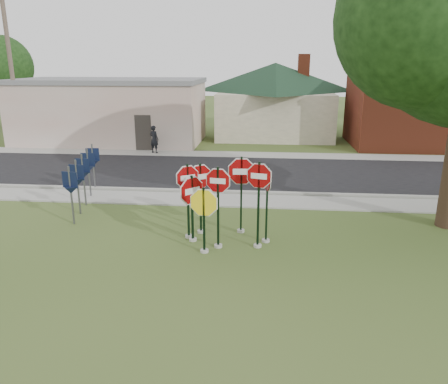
# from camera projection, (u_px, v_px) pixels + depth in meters

# --- Properties ---
(ground) EXTENTS (120.00, 120.00, 0.00)m
(ground) POSITION_uv_depth(u_px,v_px,m) (211.00, 262.00, 11.97)
(ground) COLOR #39501E
(ground) RESTS_ON ground
(sidewalk_near) EXTENTS (60.00, 1.60, 0.06)m
(sidewalk_near) POSITION_uv_depth(u_px,v_px,m) (228.00, 200.00, 17.21)
(sidewalk_near) COLOR #97988F
(sidewalk_near) RESTS_ON ground
(road) EXTENTS (60.00, 7.00, 0.04)m
(road) POSITION_uv_depth(u_px,v_px,m) (236.00, 173.00, 21.50)
(road) COLOR black
(road) RESTS_ON ground
(sidewalk_far) EXTENTS (60.00, 1.60, 0.06)m
(sidewalk_far) POSITION_uv_depth(u_px,v_px,m) (241.00, 155.00, 25.60)
(sidewalk_far) COLOR #97988F
(sidewalk_far) RESTS_ON ground
(curb) EXTENTS (60.00, 0.20, 0.14)m
(curb) POSITION_uv_depth(u_px,v_px,m) (230.00, 192.00, 18.15)
(curb) COLOR #97988F
(curb) RESTS_ON ground
(stop_sign_center) EXTENTS (0.98, 0.24, 2.54)m
(stop_sign_center) POSITION_uv_depth(u_px,v_px,m) (218.00, 197.00, 12.51)
(stop_sign_center) COLOR #A3A197
(stop_sign_center) RESTS_ON ground
(stop_sign_yellow) EXTENTS (1.11, 0.24, 2.06)m
(stop_sign_yellow) POSITION_uv_depth(u_px,v_px,m) (204.00, 213.00, 12.27)
(stop_sign_yellow) COLOR #A3A197
(stop_sign_yellow) RESTS_ON ground
(stop_sign_left) EXTENTS (0.80, 0.88, 2.19)m
(stop_sign_left) POSITION_uv_depth(u_px,v_px,m) (192.00, 200.00, 13.04)
(stop_sign_left) COLOR #A3A197
(stop_sign_left) RESTS_ON ground
(stop_sign_right) EXTENTS (0.99, 0.27, 2.69)m
(stop_sign_right) POSITION_uv_depth(u_px,v_px,m) (259.00, 193.00, 12.49)
(stop_sign_right) COLOR #A3A197
(stop_sign_right) RESTS_ON ground
(stop_sign_back_right) EXTENTS (1.18, 0.24, 2.60)m
(stop_sign_back_right) POSITION_uv_depth(u_px,v_px,m) (241.00, 183.00, 13.64)
(stop_sign_back_right) COLOR #A3A197
(stop_sign_back_right) RESTS_ON ground
(stop_sign_back_left) EXTENTS (0.89, 0.60, 2.39)m
(stop_sign_back_left) POSITION_uv_depth(u_px,v_px,m) (200.00, 189.00, 13.64)
(stop_sign_back_left) COLOR #A3A197
(stop_sign_back_left) RESTS_ON ground
(stop_sign_far_right) EXTENTS (0.24, 0.95, 2.46)m
(stop_sign_far_right) POSITION_uv_depth(u_px,v_px,m) (267.00, 195.00, 12.91)
(stop_sign_far_right) COLOR #A3A197
(stop_sign_far_right) RESTS_ON ground
(stop_sign_far_left) EXTENTS (0.85, 0.57, 2.45)m
(stop_sign_far_left) POSITION_uv_depth(u_px,v_px,m) (188.00, 192.00, 13.24)
(stop_sign_far_left) COLOR #A3A197
(stop_sign_far_left) RESTS_ON ground
(route_sign_row) EXTENTS (1.43, 4.63, 2.00)m
(route_sign_row) POSITION_uv_depth(u_px,v_px,m) (83.00, 174.00, 16.40)
(route_sign_row) COLOR #59595E
(route_sign_row) RESTS_ON ground
(building_stucco) EXTENTS (12.20, 6.20, 4.20)m
(building_stucco) POSITION_uv_depth(u_px,v_px,m) (111.00, 110.00, 29.33)
(building_stucco) COLOR beige
(building_stucco) RESTS_ON ground
(building_house) EXTENTS (11.60, 11.60, 6.20)m
(building_house) POSITION_uv_depth(u_px,v_px,m) (275.00, 85.00, 31.72)
(building_house) COLOR beige
(building_house) RESTS_ON ground
(building_brick) EXTENTS (10.20, 6.20, 4.75)m
(building_brick) POSITION_uv_depth(u_px,v_px,m) (433.00, 108.00, 27.84)
(building_brick) COLOR maroon
(building_brick) RESTS_ON ground
(utility_pole_near) EXTENTS (2.20, 0.26, 9.50)m
(utility_pole_near) POSITION_uv_depth(u_px,v_px,m) (11.00, 67.00, 26.30)
(utility_pole_near) COLOR #4F4034
(utility_pole_near) RESTS_ON ground
(bg_tree_left) EXTENTS (4.90, 4.90, 7.35)m
(bg_tree_left) POSITION_uv_depth(u_px,v_px,m) (2.00, 67.00, 35.26)
(bg_tree_left) COLOR #2F1F15
(bg_tree_left) RESTS_ON ground
(pedestrian) EXTENTS (0.70, 0.60, 1.63)m
(pedestrian) POSITION_uv_depth(u_px,v_px,m) (154.00, 139.00, 25.79)
(pedestrian) COLOR black
(pedestrian) RESTS_ON sidewalk_far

